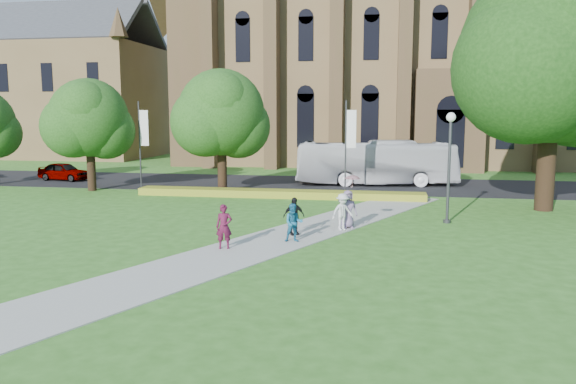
% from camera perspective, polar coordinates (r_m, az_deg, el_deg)
% --- Properties ---
extents(ground, '(160.00, 160.00, 0.00)m').
position_cam_1_polar(ground, '(21.90, -2.36, -5.74)').
color(ground, '#30631D').
rests_on(ground, ground).
extents(road, '(160.00, 10.00, 0.02)m').
position_cam_1_polar(road, '(41.36, 3.52, 0.79)').
color(road, black).
rests_on(road, ground).
extents(footpath, '(15.58, 28.54, 0.04)m').
position_cam_1_polar(footpath, '(22.85, -1.82, -5.11)').
color(footpath, '#B2B2A8').
rests_on(footpath, ground).
extents(flower_hedge, '(18.00, 1.40, 0.45)m').
position_cam_1_polar(flower_hedge, '(34.96, -0.98, -0.17)').
color(flower_hedge, gold).
rests_on(flower_hedge, ground).
extents(cathedral, '(52.60, 18.25, 28.00)m').
position_cam_1_polar(cathedral, '(61.25, 15.47, 15.04)').
color(cathedral, brown).
rests_on(cathedral, ground).
extents(building_west, '(22.00, 14.00, 18.30)m').
position_cam_1_polar(building_west, '(73.77, -22.01, 10.57)').
color(building_west, brown).
rests_on(building_west, ground).
extents(streetlamp, '(0.44, 0.44, 5.24)m').
position_cam_1_polar(streetlamp, '(27.51, 16.09, 3.72)').
color(streetlamp, '#38383D').
rests_on(streetlamp, ground).
extents(large_tree, '(9.60, 9.60, 13.20)m').
position_cam_1_polar(large_tree, '(33.04, 25.36, 12.75)').
color(large_tree, '#332114').
rests_on(large_tree, ground).
extents(street_tree_0, '(5.20, 5.20, 7.50)m').
position_cam_1_polar(street_tree_0, '(39.89, -19.58, 7.09)').
color(street_tree_0, '#332114').
rests_on(street_tree_0, ground).
extents(street_tree_1, '(5.60, 5.60, 8.05)m').
position_cam_1_polar(street_tree_1, '(36.82, -6.80, 7.99)').
color(street_tree_1, '#332114').
rests_on(street_tree_1, ground).
extents(banner_pole_0, '(0.70, 0.10, 6.00)m').
position_cam_1_polar(banner_pole_0, '(36.11, 6.06, 5.09)').
color(banner_pole_0, '#38383D').
rests_on(banner_pole_0, ground).
extents(banner_pole_1, '(0.70, 0.10, 6.00)m').
position_cam_1_polar(banner_pole_1, '(39.59, -14.68, 5.13)').
color(banner_pole_1, '#38383D').
rests_on(banner_pole_1, ground).
extents(tour_coach, '(11.85, 4.13, 3.23)m').
position_cam_1_polar(tour_coach, '(41.23, 8.91, 2.96)').
color(tour_coach, white).
rests_on(tour_coach, road).
extents(car_0, '(4.30, 2.32, 1.39)m').
position_cam_1_polar(car_0, '(46.96, -21.82, 1.96)').
color(car_0, gray).
rests_on(car_0, road).
extents(pedestrian_0, '(0.70, 0.53, 1.72)m').
position_cam_1_polar(pedestrian_0, '(21.66, -6.51, -3.51)').
color(pedestrian_0, '#4C112B').
rests_on(pedestrian_0, footpath).
extents(pedestrian_1, '(0.86, 0.74, 1.56)m').
position_cam_1_polar(pedestrian_1, '(22.66, 0.58, -3.14)').
color(pedestrian_1, '#1B6389').
rests_on(pedestrian_1, footpath).
extents(pedestrian_2, '(1.22, 1.12, 1.65)m').
position_cam_1_polar(pedestrian_2, '(25.02, 5.56, -2.02)').
color(pedestrian_2, silver).
rests_on(pedestrian_2, footpath).
extents(pedestrian_3, '(1.02, 0.80, 1.62)m').
position_cam_1_polar(pedestrian_3, '(23.94, 0.60, -2.47)').
color(pedestrian_3, black).
rests_on(pedestrian_3, footpath).
extents(pedestrian_4, '(0.99, 0.83, 1.72)m').
position_cam_1_polar(pedestrian_4, '(25.53, 6.10, -1.74)').
color(pedestrian_4, slate).
rests_on(pedestrian_4, footpath).
extents(parasol, '(0.88, 0.88, 0.59)m').
position_cam_1_polar(parasol, '(25.45, 6.56, 0.85)').
color(parasol, '#C88DA2').
rests_on(parasol, pedestrian_4).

